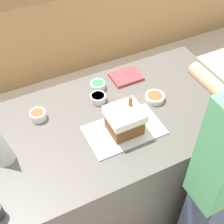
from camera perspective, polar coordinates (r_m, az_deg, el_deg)
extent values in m
plane|color=beige|center=(2.63, -0.44, -15.17)|extent=(12.00, 12.00, 0.00)
cube|color=#9E7547|center=(3.64, -14.42, 13.84)|extent=(6.00, 0.60, 0.90)
cube|color=#514C47|center=(2.24, -0.51, -9.47)|extent=(1.74, 0.89, 0.92)
cube|color=silver|center=(1.82, 2.24, -3.35)|extent=(0.45, 0.27, 0.01)
cube|color=brown|center=(1.78, 2.29, -2.15)|extent=(0.18, 0.16, 0.11)
cube|color=white|center=(1.72, 2.36, -0.42)|extent=(0.20, 0.18, 0.05)
cylinder|color=brown|center=(1.72, 3.40, 1.94)|extent=(0.02, 0.02, 0.06)
cylinder|color=silver|center=(1.99, -2.57, 2.56)|extent=(0.10, 0.10, 0.05)
cylinder|color=green|center=(1.97, -2.59, 2.93)|extent=(0.08, 0.08, 0.01)
cylinder|color=silver|center=(2.08, -2.60, 4.85)|extent=(0.10, 0.10, 0.05)
cylinder|color=green|center=(2.06, -2.61, 5.21)|extent=(0.08, 0.08, 0.01)
cylinder|color=white|center=(1.93, -13.38, -0.59)|extent=(0.10, 0.10, 0.05)
cylinder|color=brown|center=(1.91, -13.47, -0.19)|extent=(0.08, 0.08, 0.01)
cylinder|color=white|center=(2.01, 7.83, 2.64)|extent=(0.12, 0.12, 0.04)
cylinder|color=brown|center=(2.00, 7.87, 2.94)|extent=(0.10, 0.10, 0.01)
cube|color=#B23338|center=(2.17, 2.57, 6.50)|extent=(0.20, 0.16, 0.02)
cube|color=#424C6B|center=(2.18, 17.55, -18.16)|extent=(0.35, 0.19, 0.83)
cylinder|color=tan|center=(1.57, 19.54, 3.08)|extent=(0.08, 0.45, 0.08)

